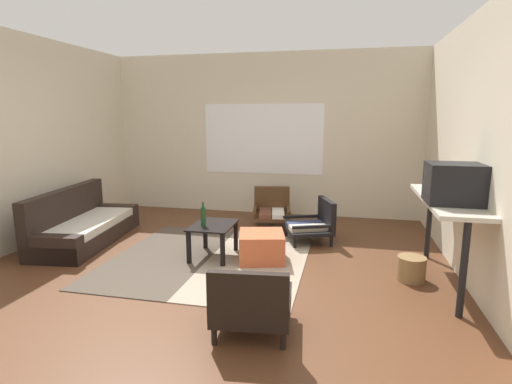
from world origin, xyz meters
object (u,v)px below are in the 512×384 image
at_px(armchair_striped_foreground, 251,304).
at_px(ottoman_orange, 262,247).
at_px(clay_vase, 438,178).
at_px(couch, 83,226).
at_px(armchair_corner, 314,223).
at_px(crt_television, 455,183).
at_px(armchair_by_window, 272,209).
at_px(wicker_basket, 411,268).
at_px(coffee_table, 213,231).
at_px(glass_bottle, 203,216).
at_px(console_shelf, 446,207).

height_order(armchair_striped_foreground, ottoman_orange, armchair_striped_foreground).
bearing_deg(clay_vase, couch, -179.06).
bearing_deg(couch, armchair_corner, 12.99).
relative_size(crt_television, clay_vase, 1.59).
distance_m(armchair_by_window, crt_television, 3.01).
xyz_separation_m(crt_television, wicker_basket, (-0.28, 0.24, -0.94)).
relative_size(coffee_table, glass_bottle, 2.23).
xyz_separation_m(couch, console_shelf, (4.40, -0.39, 0.57)).
xyz_separation_m(couch, wicker_basket, (4.11, -0.40, -0.09)).
relative_size(coffee_table, console_shelf, 0.39).
height_order(coffee_table, clay_vase, clay_vase).
xyz_separation_m(crt_television, clay_vase, (0.00, 0.71, -0.06)).
bearing_deg(armchair_by_window, clay_vase, -32.27).
relative_size(couch, wicker_basket, 6.54).
bearing_deg(armchair_by_window, coffee_table, -104.89).
bearing_deg(crt_television, coffee_table, 169.78).
bearing_deg(clay_vase, armchair_striped_foreground, -131.60).
bearing_deg(ottoman_orange, clay_vase, 7.48).
relative_size(coffee_table, wicker_basket, 2.21).
xyz_separation_m(couch, clay_vase, (4.40, 0.07, 0.78)).
bearing_deg(crt_television, armchair_corner, 135.74).
distance_m(couch, clay_vase, 4.47).
height_order(console_shelf, wicker_basket, console_shelf).
bearing_deg(couch, glass_bottle, -8.60).
height_order(clay_vase, glass_bottle, clay_vase).
height_order(armchair_corner, glass_bottle, glass_bottle).
bearing_deg(armchair_corner, ottoman_orange, -121.37).
bearing_deg(wicker_basket, armchair_by_window, 135.22).
xyz_separation_m(coffee_table, glass_bottle, (-0.09, -0.09, 0.20)).
xyz_separation_m(couch, armchair_striped_foreground, (2.75, -1.78, 0.03)).
distance_m(console_shelf, clay_vase, 0.51).
bearing_deg(armchair_striped_foreground, console_shelf, 40.27).
distance_m(console_shelf, glass_bottle, 2.60).
xyz_separation_m(couch, armchair_by_window, (2.32, 1.38, 0.03)).
relative_size(armchair_by_window, glass_bottle, 2.40).
relative_size(armchair_by_window, armchair_corner, 0.91).
height_order(ottoman_orange, wicker_basket, ottoman_orange).
relative_size(clay_vase, glass_bottle, 1.10).
bearing_deg(armchair_striped_foreground, glass_bottle, 121.73).
bearing_deg(console_shelf, coffee_table, 175.43).
bearing_deg(ottoman_orange, armchair_by_window, 96.16).
relative_size(armchair_striped_foreground, crt_television, 1.32).
relative_size(couch, glass_bottle, 6.61).
height_order(armchair_by_window, clay_vase, clay_vase).
relative_size(couch, armchair_by_window, 2.75).
height_order(crt_television, clay_vase, crt_television).
xyz_separation_m(console_shelf, glass_bottle, (-2.58, 0.11, -0.26)).
xyz_separation_m(armchair_by_window, ottoman_orange, (0.17, -1.56, -0.08)).
relative_size(armchair_corner, wicker_basket, 2.60).
bearing_deg(wicker_basket, ottoman_orange, 172.37).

